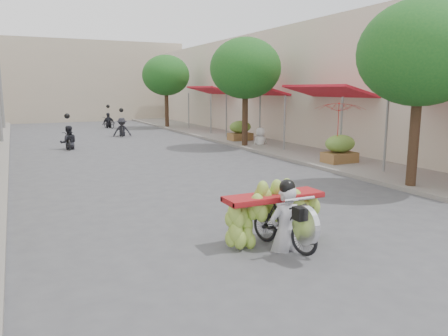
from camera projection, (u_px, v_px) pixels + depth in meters
ground at (368, 278)px, 6.66m from camera, size 120.00×120.00×0.00m
sidewalk_right at (262, 142)px, 22.93m from camera, size 4.00×60.00×0.12m
shophouse_row_right at (352, 86)px, 23.64m from camera, size 9.77×40.00×6.00m
far_building at (68, 81)px, 39.74m from camera, size 20.00×6.00×7.00m
street_tree_near at (421, 53)px, 11.83m from camera, size 3.40×3.40×5.25m
street_tree_mid at (245, 69)px, 20.70m from camera, size 3.40×3.40×5.25m
street_tree_far at (166, 75)px, 31.34m from camera, size 3.40×3.40×5.25m
produce_crate_mid at (340, 147)px, 16.27m from camera, size 1.20×0.88×1.16m
produce_crate_far at (240, 129)px, 23.36m from camera, size 1.20×0.88×1.16m
banana_motorbike at (280, 208)px, 7.87m from camera, size 2.20×1.79×2.17m
market_umbrella at (340, 101)px, 15.75m from camera, size 2.25×2.25×1.63m
pedestrian at (261, 128)px, 21.56m from camera, size 0.86×0.55×1.67m
bg_motorbike_a at (68, 133)px, 20.63m from camera, size 0.82×1.43×1.95m
bg_motorbike_b at (122, 122)px, 26.28m from camera, size 1.15×1.70×1.95m
bg_motorbike_c at (108, 117)px, 31.87m from camera, size 1.08×1.51×1.95m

